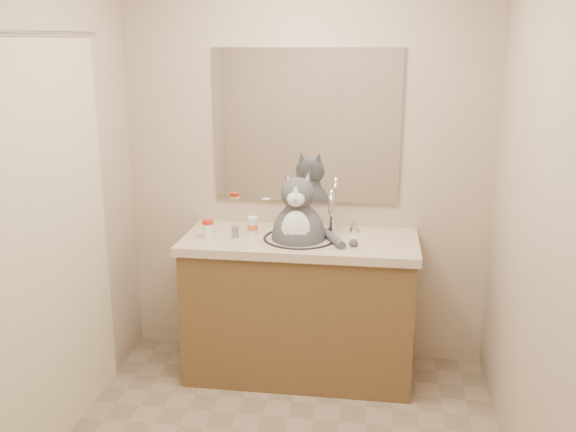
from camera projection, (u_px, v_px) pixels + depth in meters
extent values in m
cube|color=#C0AB8D|center=(306.00, 168.00, 3.84)|extent=(2.20, 0.01, 2.40)
cube|color=#C0AB8D|center=(180.00, 379.00, 1.45)|extent=(2.20, 0.01, 2.40)
cube|color=#C0AB8D|center=(22.00, 216.00, 2.80)|extent=(0.01, 2.50, 2.40)
cube|color=#C0AB8D|center=(551.00, 237.00, 2.50)|extent=(0.01, 2.50, 2.40)
cube|color=brown|center=(300.00, 310.00, 3.78)|extent=(1.30, 0.55, 0.80)
cube|color=beige|center=(300.00, 242.00, 3.67)|extent=(1.34, 0.59, 0.05)
torus|color=black|center=(300.00, 238.00, 3.64)|extent=(0.42, 0.42, 0.02)
ellipsoid|color=white|center=(300.00, 251.00, 3.66)|extent=(0.40, 0.40, 0.15)
cylinder|color=silver|center=(332.00, 215.00, 3.75)|extent=(0.03, 0.03, 0.18)
torus|color=silver|center=(332.00, 203.00, 3.67)|extent=(0.03, 0.16, 0.16)
cone|color=silver|center=(354.00, 224.00, 3.75)|extent=(0.06, 0.06, 0.08)
cube|color=white|center=(306.00, 126.00, 3.76)|extent=(1.10, 0.02, 0.90)
cube|color=beige|center=(50.00, 252.00, 2.94)|extent=(0.01, 1.20, 1.90)
cylinder|color=silver|center=(27.00, 33.00, 2.68)|extent=(0.02, 1.30, 0.02)
ellipsoid|color=#48484D|center=(299.00, 238.00, 3.65)|extent=(0.31, 0.34, 0.42)
ellipsoid|color=white|center=(296.00, 233.00, 3.53)|extent=(0.17, 0.09, 0.26)
ellipsoid|color=#48484D|center=(298.00, 193.00, 3.53)|extent=(0.19, 0.16, 0.18)
ellipsoid|color=white|center=(296.00, 199.00, 3.47)|extent=(0.10, 0.05, 0.08)
sphere|color=#D88C8C|center=(295.00, 199.00, 3.44)|extent=(0.02, 0.02, 0.02)
cone|color=#48484D|center=(289.00, 178.00, 3.53)|extent=(0.08, 0.06, 0.09)
cone|color=#48484D|center=(308.00, 178.00, 3.52)|extent=(0.08, 0.06, 0.09)
cylinder|color=#48484D|center=(333.00, 239.00, 3.58)|extent=(0.16, 0.27, 0.05)
cylinder|color=white|center=(208.00, 231.00, 3.65)|extent=(0.08, 0.08, 0.08)
cylinder|color=red|center=(208.00, 222.00, 3.63)|extent=(0.08, 0.08, 0.02)
cylinder|color=white|center=(253.00, 227.00, 3.72)|extent=(0.07, 0.07, 0.08)
cylinder|color=orange|center=(253.00, 227.00, 3.72)|extent=(0.07, 0.07, 0.03)
cylinder|color=white|center=(253.00, 219.00, 3.71)|extent=(0.07, 0.07, 0.02)
cylinder|color=gray|center=(235.00, 232.00, 3.65)|extent=(0.05, 0.05, 0.07)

